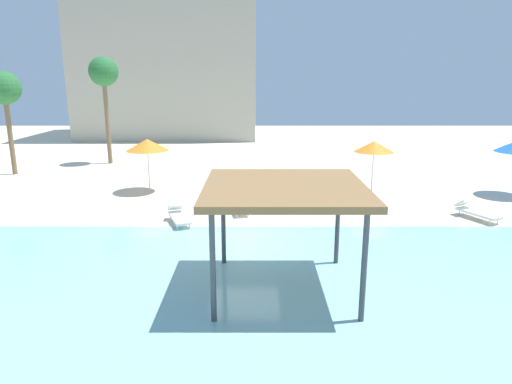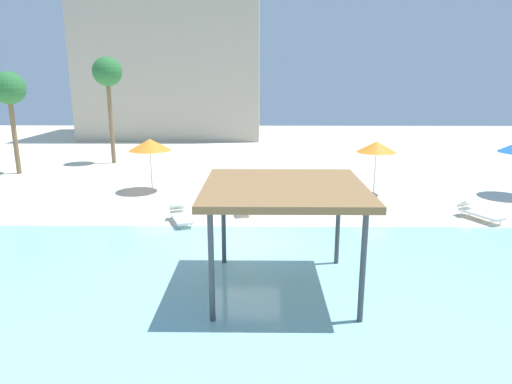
{
  "view_description": "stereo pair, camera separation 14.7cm",
  "coord_description": "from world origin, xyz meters",
  "px_view_note": "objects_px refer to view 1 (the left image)",
  "views": [
    {
      "loc": [
        0.4,
        -15.35,
        5.67
      ],
      "look_at": [
        0.34,
        2.0,
        1.3
      ],
      "focal_mm": 31.96,
      "sensor_mm": 36.0,
      "label": 1
    },
    {
      "loc": [
        0.54,
        -15.35,
        5.67
      ],
      "look_at": [
        0.34,
        2.0,
        1.3
      ],
      "focal_mm": 31.96,
      "sensor_mm": 36.0,
      "label": 2
    }
  ],
  "objects_px": {
    "lounge_chair_0": "(180,215)",
    "palm_tree_0": "(6,90)",
    "beach_umbrella_orange_1": "(149,145)",
    "lounge_chair_3": "(241,204)",
    "lounge_chair_2": "(239,188)",
    "shade_pavilion": "(286,192)",
    "lounge_chair_4": "(477,211)",
    "palm_tree_1": "(105,75)",
    "beach_umbrella_orange_0": "(375,147)"
  },
  "relations": [
    {
      "from": "lounge_chair_0",
      "to": "palm_tree_0",
      "type": "relative_size",
      "value": 0.33
    },
    {
      "from": "beach_umbrella_orange_1",
      "to": "lounge_chair_3",
      "type": "height_order",
      "value": "beach_umbrella_orange_1"
    },
    {
      "from": "lounge_chair_2",
      "to": "palm_tree_0",
      "type": "height_order",
      "value": "palm_tree_0"
    },
    {
      "from": "shade_pavilion",
      "to": "beach_umbrella_orange_1",
      "type": "distance_m",
      "value": 12.72
    },
    {
      "from": "shade_pavilion",
      "to": "lounge_chair_4",
      "type": "bearing_deg",
      "value": 38.02
    },
    {
      "from": "palm_tree_0",
      "to": "lounge_chair_4",
      "type": "bearing_deg",
      "value": -20.72
    },
    {
      "from": "lounge_chair_3",
      "to": "beach_umbrella_orange_1",
      "type": "bearing_deg",
      "value": -136.24
    },
    {
      "from": "lounge_chair_3",
      "to": "palm_tree_0",
      "type": "relative_size",
      "value": 0.33
    },
    {
      "from": "beach_umbrella_orange_1",
      "to": "lounge_chair_0",
      "type": "distance_m",
      "value": 6.1
    },
    {
      "from": "palm_tree_1",
      "to": "beach_umbrella_orange_0",
      "type": "bearing_deg",
      "value": -27.91
    },
    {
      "from": "shade_pavilion",
      "to": "lounge_chair_0",
      "type": "xyz_separation_m",
      "value": [
        -3.85,
        5.86,
        -2.44
      ]
    },
    {
      "from": "lounge_chair_4",
      "to": "lounge_chair_0",
      "type": "bearing_deg",
      "value": -113.21
    },
    {
      "from": "shade_pavilion",
      "to": "beach_umbrella_orange_1",
      "type": "height_order",
      "value": "shade_pavilion"
    },
    {
      "from": "beach_umbrella_orange_0",
      "to": "lounge_chair_2",
      "type": "relative_size",
      "value": 1.34
    },
    {
      "from": "beach_umbrella_orange_0",
      "to": "lounge_chair_3",
      "type": "bearing_deg",
      "value": -154.09
    },
    {
      "from": "lounge_chair_3",
      "to": "palm_tree_1",
      "type": "bearing_deg",
      "value": -150.54
    },
    {
      "from": "shade_pavilion",
      "to": "lounge_chair_4",
      "type": "xyz_separation_m",
      "value": [
        8.3,
        6.49,
        -2.44
      ]
    },
    {
      "from": "lounge_chair_2",
      "to": "lounge_chair_0",
      "type": "bearing_deg",
      "value": 0.61
    },
    {
      "from": "shade_pavilion",
      "to": "beach_umbrella_orange_0",
      "type": "bearing_deg",
      "value": 64.71
    },
    {
      "from": "shade_pavilion",
      "to": "palm_tree_1",
      "type": "distance_m",
      "value": 22.03
    },
    {
      "from": "shade_pavilion",
      "to": "beach_umbrella_orange_1",
      "type": "relative_size",
      "value": 1.56
    },
    {
      "from": "lounge_chair_3",
      "to": "lounge_chair_4",
      "type": "distance_m",
      "value": 9.81
    },
    {
      "from": "shade_pavilion",
      "to": "beach_umbrella_orange_0",
      "type": "relative_size",
      "value": 1.59
    },
    {
      "from": "beach_umbrella_orange_0",
      "to": "shade_pavilion",
      "type": "bearing_deg",
      "value": -115.29
    },
    {
      "from": "beach_umbrella_orange_1",
      "to": "lounge_chair_4",
      "type": "height_order",
      "value": "beach_umbrella_orange_1"
    },
    {
      "from": "lounge_chair_0",
      "to": "shade_pavilion",
      "type": "bearing_deg",
      "value": 13.05
    },
    {
      "from": "beach_umbrella_orange_0",
      "to": "lounge_chair_2",
      "type": "distance_m",
      "value": 7.01
    },
    {
      "from": "lounge_chair_3",
      "to": "palm_tree_1",
      "type": "relative_size",
      "value": 0.28
    },
    {
      "from": "lounge_chair_4",
      "to": "palm_tree_0",
      "type": "xyz_separation_m",
      "value": [
        -23.63,
        8.93,
        4.61
      ]
    },
    {
      "from": "beach_umbrella_orange_0",
      "to": "lounge_chair_3",
      "type": "relative_size",
      "value": 1.34
    },
    {
      "from": "shade_pavilion",
      "to": "palm_tree_1",
      "type": "relative_size",
      "value": 0.6
    },
    {
      "from": "lounge_chair_4",
      "to": "shade_pavilion",
      "type": "bearing_deg",
      "value": -78.13
    },
    {
      "from": "lounge_chair_0",
      "to": "palm_tree_0",
      "type": "distance_m",
      "value": 15.64
    },
    {
      "from": "lounge_chair_2",
      "to": "palm_tree_0",
      "type": "xyz_separation_m",
      "value": [
        -13.67,
        4.92,
        4.61
      ]
    },
    {
      "from": "shade_pavilion",
      "to": "lounge_chair_0",
      "type": "bearing_deg",
      "value": 123.26
    },
    {
      "from": "palm_tree_1",
      "to": "lounge_chair_0",
      "type": "bearing_deg",
      "value": -62.58
    },
    {
      "from": "lounge_chair_0",
      "to": "beach_umbrella_orange_1",
      "type": "bearing_deg",
      "value": -176.05
    },
    {
      "from": "lounge_chair_0",
      "to": "lounge_chair_3",
      "type": "distance_m",
      "value": 2.91
    },
    {
      "from": "lounge_chair_4",
      "to": "lounge_chair_3",
      "type": "bearing_deg",
      "value": -122.27
    },
    {
      "from": "beach_umbrella_orange_0",
      "to": "lounge_chair_4",
      "type": "distance_m",
      "value": 5.69
    },
    {
      "from": "lounge_chair_2",
      "to": "palm_tree_1",
      "type": "distance_m",
      "value": 13.58
    },
    {
      "from": "lounge_chair_2",
      "to": "lounge_chair_3",
      "type": "bearing_deg",
      "value": 29.66
    },
    {
      "from": "lounge_chair_0",
      "to": "palm_tree_0",
      "type": "height_order",
      "value": "palm_tree_0"
    },
    {
      "from": "lounge_chair_3",
      "to": "lounge_chair_0",
      "type": "bearing_deg",
      "value": -64.31
    },
    {
      "from": "shade_pavilion",
      "to": "beach_umbrella_orange_0",
      "type": "xyz_separation_m",
      "value": [
        5.05,
        10.7,
        -0.4
      ]
    },
    {
      "from": "beach_umbrella_orange_1",
      "to": "lounge_chair_3",
      "type": "relative_size",
      "value": 1.37
    },
    {
      "from": "shade_pavilion",
      "to": "lounge_chair_2",
      "type": "distance_m",
      "value": 10.91
    },
    {
      "from": "beach_umbrella_orange_1",
      "to": "palm_tree_1",
      "type": "relative_size",
      "value": 0.38
    },
    {
      "from": "lounge_chair_0",
      "to": "lounge_chair_4",
      "type": "xyz_separation_m",
      "value": [
        12.14,
        0.62,
        0.0
      ]
    },
    {
      "from": "lounge_chair_2",
      "to": "lounge_chair_4",
      "type": "relative_size",
      "value": 1.0
    }
  ]
}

